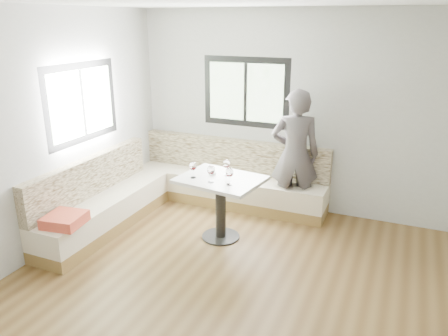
{
  "coord_description": "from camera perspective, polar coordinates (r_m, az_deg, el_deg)",
  "views": [
    {
      "loc": [
        1.29,
        -3.38,
        2.64
      ],
      "look_at": [
        -0.72,
        1.29,
        0.9
      ],
      "focal_mm": 35.0,
      "sensor_mm": 36.0,
      "label": 1
    }
  ],
  "objects": [
    {
      "name": "wine_glass_c",
      "position": [
        5.06,
        0.73,
        -0.66
      ],
      "size": [
        0.09,
        0.09,
        0.21
      ],
      "color": "white",
      "rests_on": "table"
    },
    {
      "name": "table",
      "position": [
        5.4,
        -0.44,
        -3.33
      ],
      "size": [
        1.08,
        0.9,
        0.81
      ],
      "rotation": [
        0.0,
        0.0,
        -0.14
      ],
      "color": "black",
      "rests_on": "ground"
    },
    {
      "name": "person",
      "position": [
        6.0,
        9.24,
        1.72
      ],
      "size": [
        0.76,
        0.61,
        1.8
      ],
      "primitive_type": "imported",
      "rotation": [
        0.0,
        0.0,
        3.45
      ],
      "color": "#4E4749",
      "rests_on": "ground"
    },
    {
      "name": "wine_glass_b",
      "position": [
        5.15,
        -1.71,
        -0.32
      ],
      "size": [
        0.09,
        0.09,
        0.21
      ],
      "color": "white",
      "rests_on": "table"
    },
    {
      "name": "olive_ramekin",
      "position": [
        5.44,
        -1.52,
        -0.67
      ],
      "size": [
        0.09,
        0.09,
        0.04
      ],
      "color": "white",
      "rests_on": "table"
    },
    {
      "name": "banquette",
      "position": [
        6.22,
        -6.16,
        -3.06
      ],
      "size": [
        2.9,
        2.8,
        0.95
      ],
      "color": "olive",
      "rests_on": "ground"
    },
    {
      "name": "wine_glass_d",
      "position": [
        5.36,
        0.31,
        0.48
      ],
      "size": [
        0.09,
        0.09,
        0.21
      ],
      "color": "white",
      "rests_on": "table"
    },
    {
      "name": "wine_glass_a",
      "position": [
        5.3,
        -4.07,
        0.2
      ],
      "size": [
        0.09,
        0.09,
        0.21
      ],
      "color": "white",
      "rests_on": "table"
    },
    {
      "name": "room",
      "position": [
        3.92,
        1.62,
        0.57
      ],
      "size": [
        5.01,
        5.01,
        2.81
      ],
      "color": "brown",
      "rests_on": "ground"
    }
  ]
}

